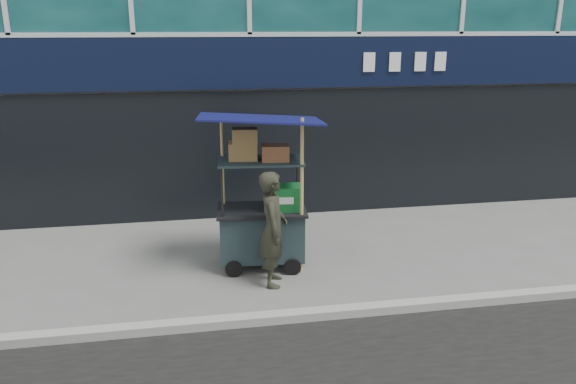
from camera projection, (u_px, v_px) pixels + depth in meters
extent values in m
plane|color=#62625D|center=(287.00, 313.00, 7.23)|extent=(80.00, 80.00, 0.00)
cube|color=#9A9991|center=(290.00, 316.00, 7.03)|extent=(80.00, 0.18, 0.12)
cube|color=black|center=(250.00, 63.00, 10.04)|extent=(15.68, 0.06, 0.90)
cube|color=black|center=(252.00, 155.00, 10.57)|extent=(15.68, 0.04, 2.40)
cube|color=#1A282C|center=(262.00, 234.00, 8.52)|extent=(1.30, 0.83, 0.72)
cylinder|color=black|center=(234.00, 269.00, 8.23)|extent=(0.25, 0.07, 0.25)
cylinder|color=black|center=(293.00, 267.00, 8.30)|extent=(0.25, 0.07, 0.25)
cube|color=black|center=(262.00, 210.00, 8.41)|extent=(1.39, 0.92, 0.04)
cylinder|color=black|center=(222.00, 193.00, 7.96)|extent=(0.03, 0.03, 0.78)
cylinder|color=black|center=(302.00, 191.00, 8.06)|extent=(0.03, 0.03, 0.78)
cylinder|color=black|center=(223.00, 182.00, 8.55)|extent=(0.03, 0.03, 0.78)
cylinder|color=black|center=(297.00, 180.00, 8.65)|extent=(0.03, 0.03, 0.78)
cube|color=#1A282C|center=(261.00, 161.00, 8.19)|extent=(1.30, 0.83, 0.03)
cylinder|color=tan|center=(302.00, 198.00, 8.09)|extent=(0.06, 0.06, 2.33)
cylinder|color=tan|center=(223.00, 192.00, 8.60)|extent=(0.04, 0.04, 2.22)
cube|color=#0C0B41|center=(260.00, 119.00, 8.02)|extent=(1.85, 1.39, 0.20)
cube|color=#0D5725|center=(285.00, 198.00, 8.33)|extent=(0.55, 0.40, 0.36)
cylinder|color=silver|center=(266.00, 206.00, 8.18)|extent=(0.07, 0.07, 0.21)
cylinder|color=blue|center=(266.00, 199.00, 8.15)|extent=(0.04, 0.04, 0.02)
cube|color=brown|center=(243.00, 151.00, 8.18)|extent=(0.44, 0.34, 0.26)
cube|color=olive|center=(275.00, 153.00, 8.12)|extent=(0.42, 0.32, 0.23)
cube|color=brown|center=(245.00, 135.00, 8.10)|extent=(0.38, 0.30, 0.21)
imported|color=#28291E|center=(273.00, 229.00, 7.83)|extent=(0.49, 0.66, 1.66)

